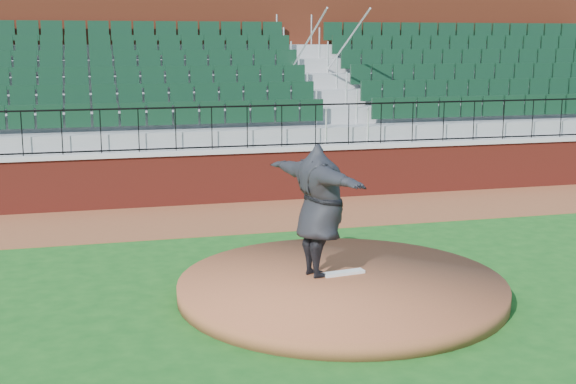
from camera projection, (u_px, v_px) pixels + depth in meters
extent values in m
plane|color=#164E17|center=(312.00, 292.00, 11.98)|extent=(90.00, 90.00, 0.00)
cube|color=brown|center=(244.00, 216.00, 17.10)|extent=(34.00, 3.20, 0.01)
cube|color=maroon|center=(230.00, 177.00, 18.51)|extent=(34.00, 0.35, 1.20)
cube|color=#B7B7B7|center=(230.00, 151.00, 18.38)|extent=(34.00, 0.45, 0.10)
cube|color=maroon|center=(196.00, 77.00, 23.33)|extent=(34.00, 0.50, 5.50)
cylinder|color=brown|center=(342.00, 287.00, 11.81)|extent=(5.01, 5.01, 0.25)
cube|color=silver|center=(344.00, 273.00, 12.05)|extent=(0.69, 0.26, 0.05)
imported|color=black|center=(319.00, 211.00, 11.80)|extent=(1.35, 2.63, 2.07)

